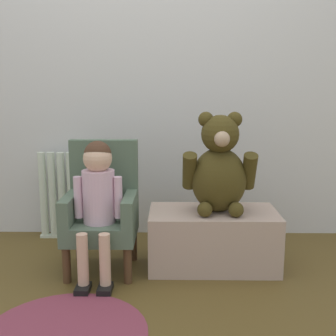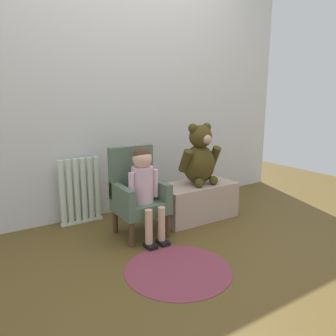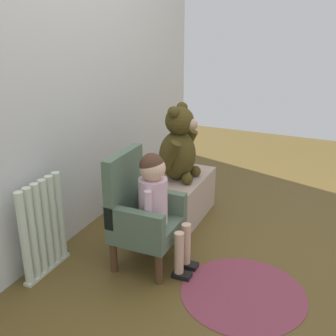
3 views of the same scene
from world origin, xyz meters
name	(u,v)px [view 3 (image 3 of 3)]	position (x,y,z in m)	size (l,w,h in m)	color
ground_plane	(227,262)	(0.00, 0.00, 0.00)	(6.00, 6.00, 0.00)	brown
back_wall	(67,57)	(0.00, 1.10, 1.20)	(3.80, 0.05, 2.40)	silver
radiator	(43,228)	(-0.52, 0.97, 0.29)	(0.37, 0.05, 0.58)	silver
child_armchair	(140,213)	(-0.20, 0.50, 0.34)	(0.38, 0.36, 0.71)	#506550
child_figure	(157,195)	(-0.20, 0.39, 0.47)	(0.25, 0.35, 0.73)	#D6AFC3
low_bench	(176,199)	(0.41, 0.52, 0.16)	(0.71, 0.37, 0.32)	tan
large_teddy_bear	(179,147)	(0.44, 0.52, 0.56)	(0.40, 0.28, 0.55)	#413715
floor_rug	(243,293)	(-0.26, -0.17, 0.00)	(0.70, 0.70, 0.01)	brown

